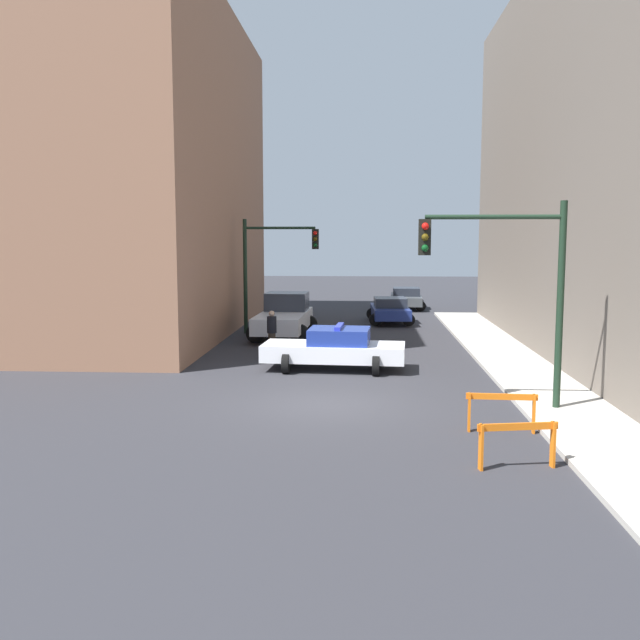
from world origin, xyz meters
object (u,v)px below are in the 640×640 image
(barrier_front, at_px, (517,437))
(barrier_mid, at_px, (502,406))
(police_car, at_px, (335,348))
(parked_car_mid, at_px, (406,298))
(traffic_light_near, at_px, (514,273))
(pedestrian_crossing, at_px, (272,332))
(parked_car_near, at_px, (390,310))
(traffic_light_far, at_px, (269,259))
(white_truck, at_px, (284,316))

(barrier_front, relative_size, barrier_mid, 0.99)
(police_car, xyz_separation_m, parked_car_mid, (3.53, 20.14, -0.05))
(parked_car_mid, relative_size, barrier_mid, 2.72)
(barrier_mid, bearing_deg, traffic_light_near, 73.55)
(traffic_light_near, bearing_deg, barrier_mid, -106.45)
(pedestrian_crossing, xyz_separation_m, barrier_front, (6.40, -12.90, -0.24))
(parked_car_near, relative_size, pedestrian_crossing, 2.64)
(traffic_light_far, distance_m, parked_car_near, 7.63)
(traffic_light_near, bearing_deg, parked_car_mid, 92.59)
(traffic_light_far, height_order, parked_car_near, traffic_light_far)
(white_truck, bearing_deg, barrier_front, -67.83)
(traffic_light_far, height_order, police_car, traffic_light_far)
(traffic_light_near, bearing_deg, traffic_light_far, 119.74)
(barrier_mid, bearing_deg, parked_car_mid, 91.16)
(parked_car_near, xyz_separation_m, barrier_mid, (1.79, -20.44, -0.06))
(pedestrian_crossing, height_order, barrier_mid, pedestrian_crossing)
(police_car, xyz_separation_m, barrier_mid, (4.09, -7.37, -0.11))
(traffic_light_near, xyz_separation_m, white_truck, (-7.24, 13.05, -2.62))
(police_car, relative_size, barrier_front, 3.04)
(traffic_light_near, height_order, pedestrian_crossing, traffic_light_near)
(police_car, bearing_deg, barrier_front, -154.65)
(traffic_light_near, xyz_separation_m, parked_car_mid, (-1.15, 25.48, -2.86))
(parked_car_near, bearing_deg, pedestrian_crossing, -118.07)
(parked_car_mid, bearing_deg, barrier_mid, -87.04)
(traffic_light_far, height_order, parked_car_mid, traffic_light_far)
(parked_car_near, bearing_deg, traffic_light_far, -145.01)
(traffic_light_far, distance_m, white_truck, 2.80)
(white_truck, xyz_separation_m, barrier_front, (6.46, -17.64, -0.29))
(pedestrian_crossing, bearing_deg, barrier_mid, -53.56)
(traffic_light_far, distance_m, police_car, 9.71)
(barrier_front, bearing_deg, police_car, 111.46)
(police_car, xyz_separation_m, parked_car_near, (2.30, 13.07, -0.05))
(pedestrian_crossing, relative_size, barrier_mid, 1.04)
(police_car, relative_size, pedestrian_crossing, 2.90)
(parked_car_near, bearing_deg, traffic_light_near, -85.27)
(traffic_light_near, distance_m, parked_car_mid, 25.67)
(pedestrian_crossing, bearing_deg, barrier_front, -59.65)
(white_truck, relative_size, barrier_front, 3.46)
(traffic_light_far, bearing_deg, pedestrian_crossing, -81.63)
(traffic_light_near, height_order, traffic_light_far, traffic_light_near)
(barrier_front, bearing_deg, white_truck, 110.10)
(traffic_light_near, distance_m, police_car, 7.64)
(traffic_light_far, bearing_deg, barrier_front, -68.75)
(traffic_light_near, xyz_separation_m, parked_car_near, (-2.39, 18.41, -2.86))
(traffic_light_far, xyz_separation_m, barrier_front, (7.25, -18.65, -2.78))
(traffic_light_near, relative_size, pedestrian_crossing, 3.13)
(traffic_light_far, xyz_separation_m, pedestrian_crossing, (0.85, -5.75, -2.54))
(traffic_light_near, relative_size, white_truck, 0.95)
(police_car, xyz_separation_m, white_truck, (-2.55, 7.71, 0.18))
(traffic_light_near, xyz_separation_m, police_car, (-4.69, 5.34, -2.81))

